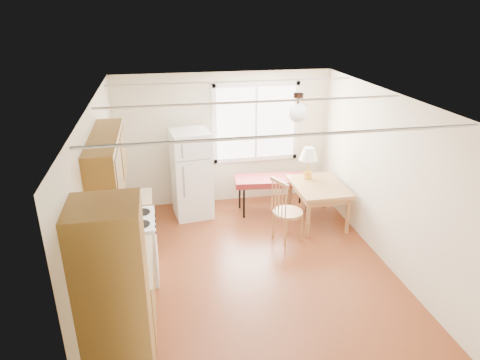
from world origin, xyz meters
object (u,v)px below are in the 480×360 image
object	(u,v)px
bench	(274,181)
chair	(283,207)
dining_table	(318,190)
refrigerator	(192,174)

from	to	relation	value
bench	chair	world-z (taller)	chair
dining_table	refrigerator	bearing A→B (deg)	161.26
refrigerator	bench	bearing A→B (deg)	-11.44
bench	refrigerator	bearing A→B (deg)	-177.95
refrigerator	chair	distance (m)	1.85
refrigerator	chair	bearing A→B (deg)	-50.20
bench	dining_table	distance (m)	0.87
bench	chair	bearing A→B (deg)	-91.02
refrigerator	chair	world-z (taller)	refrigerator
dining_table	chair	distance (m)	0.98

